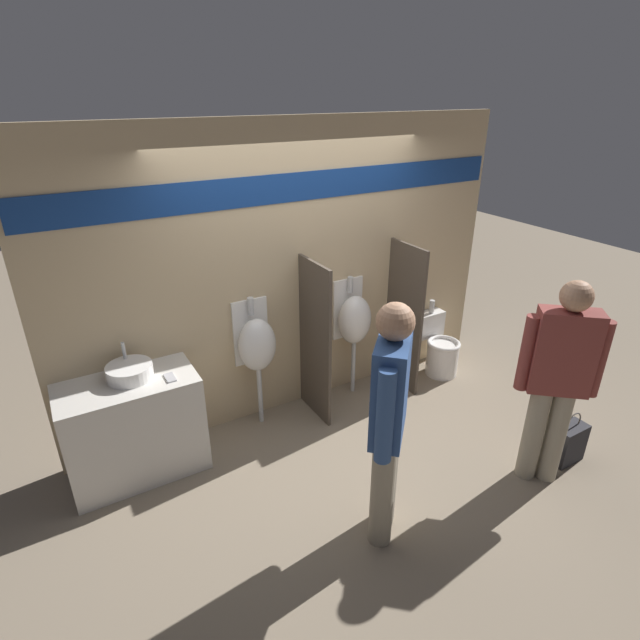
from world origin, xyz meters
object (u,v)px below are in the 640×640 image
Objects in this scene: urinal_near_counter at (257,344)px; shopping_bag at (568,443)px; urinal_far at (354,319)px; person_with_lanyard at (558,377)px; sink_basin at (130,371)px; person_in_vest at (389,417)px; cell_phone at (170,378)px; toilet at (439,349)px.

shopping_bag is (2.01, -1.83, -0.64)m from urinal_near_counter.
person_with_lanyard is at bearing -71.97° from urinal_far.
person_in_vest is (1.30, -1.55, 0.07)m from sink_basin.
person_in_vest is 1.98m from shopping_bag.
sink_basin reaches higher than shopping_bag.
urinal_near_counter is at bearing 16.21° from cell_phone.
person_in_vest reaches higher than sink_basin.
urinal_near_counter is at bearing 137.79° from shopping_bag.
sink_basin is at bearing 150.64° from shopping_bag.
sink_basin is at bearing 8.17° from person_with_lanyard.
urinal_near_counter is at bearing 51.85° from person_in_vest.
person_in_vest is (0.21, -1.63, 0.16)m from urinal_near_counter.
urinal_near_counter is 2.59× the size of shopping_bag.
shopping_bag is at bearing -92.55° from toilet.
shopping_bag is at bearing -29.14° from cell_phone.
person_with_lanyard is (1.43, -0.19, -0.04)m from person_in_vest.
urinal_far is 1.84m from person_in_vest.
person_with_lanyard reaches higher than urinal_near_counter.
person_in_vest is 1.04× the size of person_with_lanyard.
urinal_far is at bearing 0.00° from urinal_near_counter.
cell_phone is 0.08× the size of person_with_lanyard.
sink_basin is at bearing -175.82° from urinal_near_counter.
toilet is at bearing -7.31° from person_in_vest.
shopping_bag is (3.11, -1.75, -0.73)m from sink_basin.
urinal_near_counter is 0.73× the size of person_with_lanyard.
shopping_bag is (2.84, -1.59, -0.68)m from cell_phone.
shopping_bag is at bearing -51.64° from person_in_vest.
urinal_near_counter is 1.00× the size of urinal_far.
person_in_vest reaches higher than person_with_lanyard.
sink_basin is 2.14m from urinal_far.
urinal_far is at bearing -31.19° from person_with_lanyard.
person_in_vest is (1.04, -1.39, 0.12)m from cell_phone.
urinal_near_counter is 0.70× the size of person_in_vest.
sink_basin is 3.64m from shopping_bag.
person_in_vest is at bearing -117.04° from urinal_far.
person_with_lanyard is at bearing -32.61° from sink_basin.
person_with_lanyard is at bearing -105.06° from toilet.
sink_basin is 0.21× the size of person_with_lanyard.
cell_phone is at bearing -178.33° from toilet.
sink_basin is 3.24m from person_with_lanyard.
urinal_near_counter reaches higher than toilet.
person_with_lanyard is 3.55× the size of shopping_bag.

